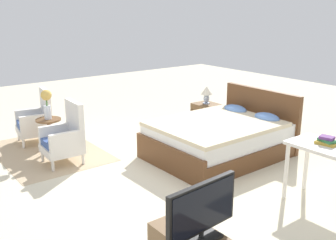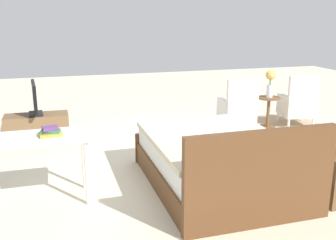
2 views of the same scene
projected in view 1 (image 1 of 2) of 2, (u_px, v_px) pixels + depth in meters
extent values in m
plane|color=beige|center=(163.00, 174.00, 5.54)|extent=(16.00, 16.00, 0.00)
cube|color=tan|center=(48.00, 152.00, 6.41)|extent=(2.10, 1.50, 0.01)
cube|color=brown|center=(218.00, 148.00, 6.18)|extent=(1.51, 2.07, 0.28)
cube|color=white|center=(219.00, 132.00, 6.10)|extent=(1.45, 1.99, 0.24)
cube|color=beige|center=(216.00, 124.00, 6.01)|extent=(1.49, 1.82, 0.06)
cube|color=brown|center=(261.00, 117.00, 6.67)|extent=(1.52, 0.09, 0.96)
cube|color=brown|center=(168.00, 159.00, 5.57)|extent=(1.52, 0.07, 0.40)
ellipsoid|color=#668ED1|center=(235.00, 109.00, 6.73)|extent=(0.44, 0.28, 0.14)
ellipsoid|color=#668ED1|center=(267.00, 117.00, 6.22)|extent=(0.44, 0.28, 0.14)
cylinder|color=white|center=(19.00, 136.00, 6.93)|extent=(0.04, 0.04, 0.16)
cylinder|color=white|center=(23.00, 143.00, 6.54)|extent=(0.04, 0.04, 0.16)
cylinder|color=white|center=(45.00, 132.00, 7.14)|extent=(0.04, 0.04, 0.16)
cylinder|color=white|center=(51.00, 139.00, 6.75)|extent=(0.04, 0.04, 0.16)
cube|color=white|center=(34.00, 130.00, 6.80)|extent=(0.62, 0.62, 0.12)
cube|color=#3D5693|center=(34.00, 124.00, 6.77)|extent=(0.57, 0.57, 0.10)
cube|color=white|center=(46.00, 107.00, 6.80)|extent=(0.55, 0.16, 0.64)
cube|color=white|center=(31.00, 116.00, 6.95)|extent=(0.15, 0.52, 0.26)
cube|color=white|center=(36.00, 123.00, 6.55)|extent=(0.15, 0.52, 0.26)
cylinder|color=white|center=(43.00, 156.00, 5.98)|extent=(0.04, 0.04, 0.16)
cylinder|color=white|center=(53.00, 166.00, 5.62)|extent=(0.04, 0.04, 0.16)
cylinder|color=white|center=(72.00, 150.00, 6.24)|extent=(0.04, 0.04, 0.16)
cylinder|color=white|center=(83.00, 159.00, 5.87)|extent=(0.04, 0.04, 0.16)
cube|color=white|center=(62.00, 149.00, 5.89)|extent=(0.57, 0.57, 0.12)
cube|color=#3D5693|center=(61.00, 142.00, 5.86)|extent=(0.52, 0.52, 0.10)
cube|color=white|center=(75.00, 122.00, 5.91)|extent=(0.54, 0.11, 0.64)
cube|color=white|center=(56.00, 133.00, 6.02)|extent=(0.10, 0.52, 0.26)
cube|color=white|center=(67.00, 141.00, 5.65)|extent=(0.10, 0.52, 0.26)
cylinder|color=brown|center=(51.00, 150.00, 6.43)|extent=(0.28, 0.28, 0.03)
cylinder|color=brown|center=(50.00, 135.00, 6.36)|extent=(0.06, 0.06, 0.50)
cylinder|color=brown|center=(48.00, 120.00, 6.29)|extent=(0.40, 0.40, 0.02)
cylinder|color=silver|center=(48.00, 112.00, 6.25)|extent=(0.11, 0.11, 0.22)
cylinder|color=#477538|center=(47.00, 103.00, 6.21)|extent=(0.02, 0.02, 0.10)
sphere|color=#E0B251|center=(46.00, 95.00, 6.18)|extent=(0.17, 0.17, 0.17)
cube|color=brown|center=(206.00, 117.00, 7.41)|extent=(0.44, 0.40, 0.54)
cube|color=brown|center=(198.00, 114.00, 7.26)|extent=(0.37, 0.01, 0.09)
cylinder|color=#9EADC6|center=(206.00, 103.00, 7.34)|extent=(0.13, 0.13, 0.02)
ellipsoid|color=#9EADC6|center=(206.00, 98.00, 7.31)|extent=(0.11, 0.11, 0.16)
cone|color=silver|center=(207.00, 90.00, 7.27)|extent=(0.22, 0.22, 0.15)
cube|color=black|center=(201.00, 238.00, 3.18)|extent=(0.22, 0.33, 0.03)
cylinder|color=black|center=(201.00, 234.00, 3.17)|extent=(0.04, 0.04, 0.05)
cube|color=black|center=(202.00, 207.00, 3.11)|extent=(0.09, 0.73, 0.42)
cube|color=black|center=(204.00, 209.00, 3.09)|extent=(0.05, 0.68, 0.38)
cylinder|color=silver|center=(286.00, 171.00, 4.77)|extent=(0.05, 0.05, 0.70)
cylinder|color=silver|center=(306.00, 163.00, 5.02)|extent=(0.05, 0.05, 0.70)
cube|color=silver|center=(335.00, 150.00, 4.43)|extent=(1.04, 0.52, 0.04)
cube|color=#B79333|center=(326.00, 143.00, 4.54)|extent=(0.25, 0.18, 0.03)
cube|color=#337A47|center=(327.00, 140.00, 4.54)|extent=(0.21, 0.15, 0.03)
cube|color=#66387A|center=(327.00, 138.00, 4.53)|extent=(0.17, 0.14, 0.03)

